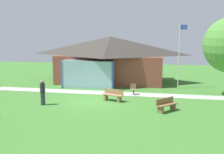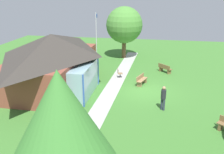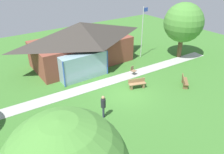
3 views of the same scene
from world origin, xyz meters
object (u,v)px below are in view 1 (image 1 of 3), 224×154
(flagpole, at_px, (179,53))
(bench_rear_near_path, at_px, (113,95))
(bench_mid_right, at_px, (166,105))
(visitor_strolling_lawn, at_px, (43,90))
(patio_chair_lawn_spare, at_px, (134,90))
(pavilion, at_px, (109,58))

(flagpole, height_order, bench_rear_near_path, flagpole)
(bench_mid_right, distance_m, visitor_strolling_lawn, 8.27)
(flagpole, xyz_separation_m, patio_chair_lawn_spare, (-3.67, -3.03, -2.67))
(pavilion, xyz_separation_m, bench_mid_right, (5.09, -9.37, -1.89))
(flagpole, xyz_separation_m, visitor_strolling_lawn, (-9.55, -6.90, -2.07))
(patio_chair_lawn_spare, height_order, visitor_strolling_lawn, visitor_strolling_lawn)
(pavilion, height_order, bench_mid_right, pavilion)
(pavilion, relative_size, patio_chair_lawn_spare, 12.64)
(bench_mid_right, bearing_deg, bench_rear_near_path, -74.20)
(patio_chair_lawn_spare, distance_m, visitor_strolling_lawn, 7.07)
(pavilion, distance_m, flagpole, 6.79)
(flagpole, distance_m, visitor_strolling_lawn, 11.96)
(flagpole, relative_size, patio_chair_lawn_spare, 6.50)
(bench_mid_right, bearing_deg, patio_chair_lawn_spare, -105.52)
(bench_rear_near_path, bearing_deg, pavilion, -59.35)
(bench_rear_near_path, height_order, patio_chair_lawn_spare, patio_chair_lawn_spare)
(pavilion, height_order, flagpole, flagpole)
(flagpole, xyz_separation_m, bench_mid_right, (-1.31, -7.24, -2.68))
(visitor_strolling_lawn, bearing_deg, flagpole, -18.72)
(visitor_strolling_lawn, bearing_deg, pavilion, 16.18)
(patio_chair_lawn_spare, relative_size, visitor_strolling_lawn, 0.49)
(bench_mid_right, height_order, patio_chair_lawn_spare, patio_chair_lawn_spare)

